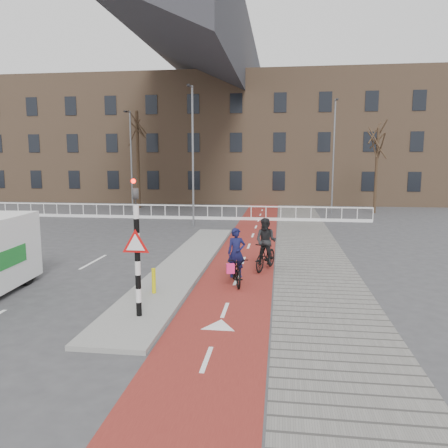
# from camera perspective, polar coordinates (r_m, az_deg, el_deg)

# --- Properties ---
(ground) EXTENTS (120.00, 120.00, 0.00)m
(ground) POSITION_cam_1_polar(r_m,az_deg,el_deg) (13.38, -5.80, -9.46)
(ground) COLOR #38383A
(ground) RESTS_ON ground
(bike_lane) EXTENTS (2.50, 60.00, 0.01)m
(bike_lane) POSITION_cam_1_polar(r_m,az_deg,el_deg) (22.81, 3.62, -1.93)
(bike_lane) COLOR maroon
(bike_lane) RESTS_ON ground
(sidewalk) EXTENTS (3.00, 60.00, 0.01)m
(sidewalk) POSITION_cam_1_polar(r_m,az_deg,el_deg) (22.80, 10.66, -2.06)
(sidewalk) COLOR slate
(sidewalk) RESTS_ON ground
(curb_island) EXTENTS (1.80, 16.00, 0.12)m
(curb_island) POSITION_cam_1_polar(r_m,az_deg,el_deg) (17.27, -5.05, -5.13)
(curb_island) COLOR gray
(curb_island) RESTS_ON ground
(traffic_signal) EXTENTS (0.80, 0.80, 3.68)m
(traffic_signal) POSITION_cam_1_polar(r_m,az_deg,el_deg) (11.16, -11.32, -2.63)
(traffic_signal) COLOR black
(traffic_signal) RESTS_ON curb_island
(bollard) EXTENTS (0.12, 0.12, 0.76)m
(bollard) POSITION_cam_1_polar(r_m,az_deg,el_deg) (13.34, -9.16, -7.33)
(bollard) COLOR yellow
(bollard) RESTS_ON curb_island
(cyclist_near) EXTENTS (1.03, 1.88, 1.87)m
(cyclist_near) POSITION_cam_1_polar(r_m,az_deg,el_deg) (14.45, 1.61, -5.44)
(cyclist_near) COLOR black
(cyclist_near) RESTS_ON bike_lane
(cyclist_far) EXTENTS (1.10, 1.88, 1.95)m
(cyclist_far) POSITION_cam_1_polar(r_m,az_deg,el_deg) (16.30, 5.48, -3.22)
(cyclist_far) COLOR black
(cyclist_far) RESTS_ON bike_lane
(railing) EXTENTS (28.00, 0.10, 0.99)m
(railing) POSITION_cam_1_polar(r_m,az_deg,el_deg) (30.68, -7.69, 1.26)
(railing) COLOR silver
(railing) RESTS_ON ground
(townhouse_row) EXTENTS (46.00, 10.00, 15.90)m
(townhouse_row) POSITION_cam_1_polar(r_m,az_deg,el_deg) (44.94, -0.25, 13.18)
(townhouse_row) COLOR #7F6047
(townhouse_row) RESTS_ON ground
(tree_mid) EXTENTS (0.27, 0.27, 8.09)m
(tree_mid) POSITION_cam_1_polar(r_m,az_deg,el_deg) (37.83, -11.18, 8.19)
(tree_mid) COLOR black
(tree_mid) RESTS_ON ground
(tree_right) EXTENTS (0.21, 0.21, 6.45)m
(tree_right) POSITION_cam_1_polar(r_m,az_deg,el_deg) (35.30, 19.27, 6.55)
(tree_right) COLOR black
(tree_right) RESTS_ON ground
(streetlight_near) EXTENTS (0.12, 0.12, 8.40)m
(streetlight_near) POSITION_cam_1_polar(r_m,az_deg,el_deg) (26.65, -4.09, 8.63)
(streetlight_near) COLOR slate
(streetlight_near) RESTS_ON ground
(streetlight_left) EXTENTS (0.12, 0.12, 7.78)m
(streetlight_left) POSITION_cam_1_polar(r_m,az_deg,el_deg) (35.06, -12.01, 7.91)
(streetlight_left) COLOR slate
(streetlight_left) RESTS_ON ground
(streetlight_right) EXTENTS (0.12, 0.12, 8.54)m
(streetlight_right) POSITION_cam_1_polar(r_m,az_deg,el_deg) (34.45, 14.10, 8.47)
(streetlight_right) COLOR slate
(streetlight_right) RESTS_ON ground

